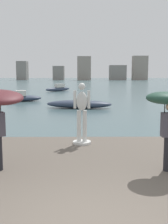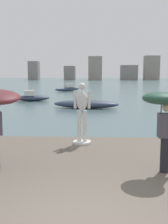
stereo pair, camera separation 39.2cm
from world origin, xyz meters
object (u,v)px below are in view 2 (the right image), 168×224
(boat_near, at_px, (68,89))
(boat_far, at_px, (32,97))
(statue_white_figure, at_px, (82,115))
(boat_leftward, at_px, (86,104))
(onlooker_right, at_px, (163,109))

(boat_near, bearing_deg, boat_far, -97.01)
(statue_white_figure, bearing_deg, boat_far, 107.67)
(boat_far, bearing_deg, boat_near, 82.99)
(boat_near, xyz_separation_m, boat_far, (-2.20, -17.85, -0.05))
(boat_leftward, bearing_deg, onlooker_right, -81.81)
(onlooker_right, bearing_deg, boat_far, 110.45)
(boat_far, xyz_separation_m, boat_leftward, (5.99, -6.13, -0.07))
(boat_leftward, bearing_deg, boat_near, 98.99)
(onlooker_right, xyz_separation_m, boat_leftward, (-2.33, 16.19, -1.63))
(boat_near, bearing_deg, boat_leftward, -81.01)
(statue_white_figure, relative_size, onlooker_right, 1.06)
(boat_near, bearing_deg, statue_white_figure, -83.83)
(boat_near, xyz_separation_m, boat_leftward, (3.80, -23.98, -0.11))
(statue_white_figure, relative_size, boat_leftward, 0.38)
(statue_white_figure, relative_size, boat_far, 0.54)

